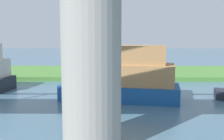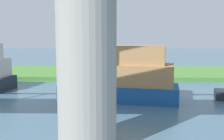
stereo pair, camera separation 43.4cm
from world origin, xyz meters
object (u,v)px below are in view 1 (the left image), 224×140
bridge_pylon (91,46)px  person_on_bank (143,68)px  mooring_post (89,72)px  pontoon_yellow (124,78)px

bridge_pylon → person_on_bank: (-4.71, -21.71, -3.69)m
mooring_post → pontoon_yellow: (-3.97, 10.79, 0.95)m
mooring_post → person_on_bank: bearing=-169.2°
person_on_bank → mooring_post: size_ratio=1.78×
bridge_pylon → mooring_post: 20.91m
bridge_pylon → pontoon_yellow: bridge_pylon is taller
bridge_pylon → person_on_bank: size_ratio=7.04×
bridge_pylon → pontoon_yellow: bearing=-100.8°
bridge_pylon → mooring_post: size_ratio=12.50×
person_on_bank → pontoon_yellow: pontoon_yellow is taller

